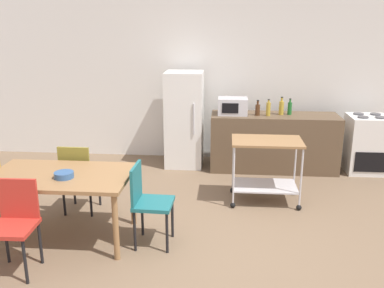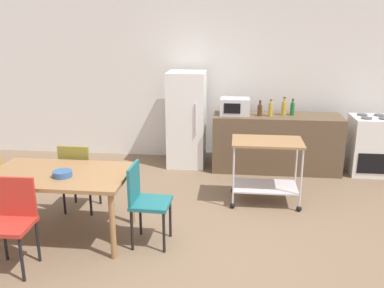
{
  "view_description": "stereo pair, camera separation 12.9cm",
  "coord_description": "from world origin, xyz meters",
  "px_view_note": "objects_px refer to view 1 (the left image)",
  "views": [
    {
      "loc": [
        0.14,
        -3.94,
        2.31
      ],
      "look_at": [
        -0.3,
        1.2,
        0.8
      ],
      "focal_mm": 39.14,
      "sensor_mm": 36.0,
      "label": 1
    },
    {
      "loc": [
        0.26,
        -3.93,
        2.31
      ],
      "look_at": [
        -0.3,
        1.2,
        0.8
      ],
      "focal_mm": 39.14,
      "sensor_mm": 36.0,
      "label": 2
    }
  ],
  "objects_px": {
    "bottle_soda": "(268,109)",
    "fruit_bowl": "(64,175)",
    "stove_oven": "(366,144)",
    "bottle_olive_oil": "(281,107)",
    "chair_red": "(15,220)",
    "chair_olive": "(79,174)",
    "refrigerator": "(184,119)",
    "dining_table": "(61,181)",
    "chair_teal": "(147,199)",
    "bottle_vinegar": "(258,109)",
    "kitchen_cart": "(266,160)",
    "bottle_hot_sauce": "(290,108)",
    "microwave": "(233,106)"
  },
  "relations": [
    {
      "from": "chair_teal",
      "to": "stove_oven",
      "type": "relative_size",
      "value": 0.97
    },
    {
      "from": "chair_teal",
      "to": "bottle_vinegar",
      "type": "xyz_separation_m",
      "value": [
        1.29,
        2.47,
        0.48
      ]
    },
    {
      "from": "chair_teal",
      "to": "fruit_bowl",
      "type": "relative_size",
      "value": 4.41
    },
    {
      "from": "dining_table",
      "to": "bottle_olive_oil",
      "type": "bearing_deg",
      "value": 43.86
    },
    {
      "from": "refrigerator",
      "to": "bottle_olive_oil",
      "type": "relative_size",
      "value": 5.49
    },
    {
      "from": "bottle_vinegar",
      "to": "chair_teal",
      "type": "bearing_deg",
      "value": -117.57
    },
    {
      "from": "dining_table",
      "to": "bottle_soda",
      "type": "relative_size",
      "value": 5.77
    },
    {
      "from": "microwave",
      "to": "bottle_hot_sauce",
      "type": "distance_m",
      "value": 0.9
    },
    {
      "from": "kitchen_cart",
      "to": "bottle_hot_sauce",
      "type": "xyz_separation_m",
      "value": [
        0.46,
        1.35,
        0.43
      ]
    },
    {
      "from": "dining_table",
      "to": "bottle_olive_oil",
      "type": "xyz_separation_m",
      "value": [
        2.62,
        2.51,
        0.34
      ]
    },
    {
      "from": "microwave",
      "to": "dining_table",
      "type": "bearing_deg",
      "value": -126.79
    },
    {
      "from": "chair_red",
      "to": "bottle_olive_oil",
      "type": "relative_size",
      "value": 3.15
    },
    {
      "from": "stove_oven",
      "to": "bottle_olive_oil",
      "type": "height_order",
      "value": "bottle_olive_oil"
    },
    {
      "from": "chair_red",
      "to": "kitchen_cart",
      "type": "distance_m",
      "value": 3.08
    },
    {
      "from": "bottle_soda",
      "to": "bottle_hot_sauce",
      "type": "relative_size",
      "value": 1.01
    },
    {
      "from": "kitchen_cart",
      "to": "stove_oven",
      "type": "bearing_deg",
      "value": 38.18
    },
    {
      "from": "fruit_bowl",
      "to": "dining_table",
      "type": "bearing_deg",
      "value": 130.59
    },
    {
      "from": "microwave",
      "to": "bottle_vinegar",
      "type": "xyz_separation_m",
      "value": [
        0.39,
        -0.05,
        -0.04
      ]
    },
    {
      "from": "chair_olive",
      "to": "fruit_bowl",
      "type": "relative_size",
      "value": 4.41
    },
    {
      "from": "refrigerator",
      "to": "bottle_vinegar",
      "type": "height_order",
      "value": "refrigerator"
    },
    {
      "from": "bottle_hot_sauce",
      "to": "chair_red",
      "type": "bearing_deg",
      "value": -133.04
    },
    {
      "from": "bottle_soda",
      "to": "fruit_bowl",
      "type": "bearing_deg",
      "value": -132.67
    },
    {
      "from": "chair_red",
      "to": "refrigerator",
      "type": "xyz_separation_m",
      "value": [
        1.28,
        3.22,
        0.26
      ]
    },
    {
      "from": "dining_table",
      "to": "bottle_soda",
      "type": "xyz_separation_m",
      "value": [
        2.4,
        2.41,
        0.34
      ]
    },
    {
      "from": "chair_red",
      "to": "refrigerator",
      "type": "height_order",
      "value": "refrigerator"
    },
    {
      "from": "stove_oven",
      "to": "bottle_soda",
      "type": "height_order",
      "value": "bottle_soda"
    },
    {
      "from": "bottle_vinegar",
      "to": "bottle_hot_sauce",
      "type": "relative_size",
      "value": 0.94
    },
    {
      "from": "kitchen_cart",
      "to": "bottle_olive_oil",
      "type": "distance_m",
      "value": 1.44
    },
    {
      "from": "refrigerator",
      "to": "microwave",
      "type": "distance_m",
      "value": 0.83
    },
    {
      "from": "dining_table",
      "to": "bottle_hot_sauce",
      "type": "xyz_separation_m",
      "value": [
        2.75,
        2.53,
        0.33
      ]
    },
    {
      "from": "chair_red",
      "to": "dining_table",
      "type": "bearing_deg",
      "value": 70.56
    },
    {
      "from": "chair_olive",
      "to": "fruit_bowl",
      "type": "height_order",
      "value": "chair_olive"
    },
    {
      "from": "microwave",
      "to": "bottle_vinegar",
      "type": "relative_size",
      "value": 1.91
    },
    {
      "from": "bottle_hot_sauce",
      "to": "chair_teal",
      "type": "bearing_deg",
      "value": -124.97
    },
    {
      "from": "bottle_hot_sauce",
      "to": "bottle_vinegar",
      "type": "bearing_deg",
      "value": -168.81
    },
    {
      "from": "stove_oven",
      "to": "chair_olive",
      "type": "bearing_deg",
      "value": -155.07
    },
    {
      "from": "chair_olive",
      "to": "bottle_olive_oil",
      "type": "bearing_deg",
      "value": -143.93
    },
    {
      "from": "kitchen_cart",
      "to": "fruit_bowl",
      "type": "xyz_separation_m",
      "value": [
        -2.2,
        -1.28,
        0.21
      ]
    },
    {
      "from": "bottle_soda",
      "to": "kitchen_cart",
      "type": "bearing_deg",
      "value": -95.43
    },
    {
      "from": "dining_table",
      "to": "chair_teal",
      "type": "xyz_separation_m",
      "value": [
        0.95,
        -0.05,
        -0.15
      ]
    },
    {
      "from": "chair_teal",
      "to": "microwave",
      "type": "relative_size",
      "value": 1.93
    },
    {
      "from": "bottle_soda",
      "to": "chair_teal",
      "type": "bearing_deg",
      "value": -120.63
    },
    {
      "from": "chair_olive",
      "to": "chair_teal",
      "type": "relative_size",
      "value": 1.0
    },
    {
      "from": "chair_teal",
      "to": "stove_oven",
      "type": "bearing_deg",
      "value": -47.87
    },
    {
      "from": "microwave",
      "to": "bottle_hot_sauce",
      "type": "relative_size",
      "value": 1.79
    },
    {
      "from": "dining_table",
      "to": "chair_teal",
      "type": "relative_size",
      "value": 1.69
    },
    {
      "from": "bottle_hot_sauce",
      "to": "fruit_bowl",
      "type": "distance_m",
      "value": 3.75
    },
    {
      "from": "bottle_olive_oil",
      "to": "dining_table",
      "type": "bearing_deg",
      "value": -136.14
    },
    {
      "from": "chair_olive",
      "to": "chair_teal",
      "type": "bearing_deg",
      "value": 146.01
    },
    {
      "from": "chair_red",
      "to": "chair_olive",
      "type": "bearing_deg",
      "value": 81.07
    }
  ]
}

